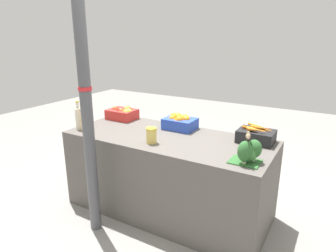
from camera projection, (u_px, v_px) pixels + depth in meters
ground_plane at (168, 209)px, 2.98m from camera, size 10.00×10.00×0.00m
market_table at (168, 174)px, 2.87m from camera, size 1.90×0.81×0.77m
support_pole at (86, 103)px, 2.37m from camera, size 0.11×0.11×2.30m
apple_crate at (123, 113)px, 3.30m from camera, size 0.30×0.23×0.14m
orange_crate at (180, 122)px, 2.96m from camera, size 0.30×0.23×0.15m
carrot_crate at (256, 135)px, 2.59m from camera, size 0.30×0.23×0.15m
broccoli_pile at (249, 151)px, 2.16m from camera, size 0.22×0.19×0.18m
juice_bottle_cloudy at (78, 117)px, 2.93m from camera, size 0.06×0.06×0.29m
juice_bottle_amber at (87, 119)px, 2.88m from camera, size 0.06×0.06×0.28m
pickle_jar at (151, 135)px, 2.57m from camera, size 0.09×0.09×0.14m
sparrow_bird at (248, 136)px, 2.13m from camera, size 0.06×0.13×0.05m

